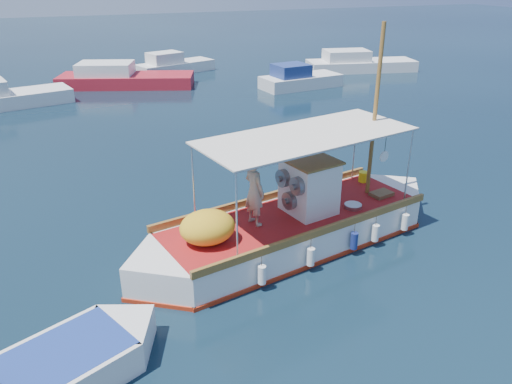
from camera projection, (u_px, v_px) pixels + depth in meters
name	position (u px, v px, depth m)	size (l,w,h in m)	color
ground	(294.00, 237.00, 14.90)	(160.00, 160.00, 0.00)	black
fishing_caique	(292.00, 227.00, 14.31)	(10.00, 4.26, 6.24)	white
bg_boat_n	(122.00, 79.00, 33.52)	(9.25, 5.47, 1.80)	#A41B27
bg_boat_ne	(299.00, 80.00, 33.16)	(5.62, 2.89, 1.80)	silver
bg_boat_e	(358.00, 64.00, 38.55)	(8.60, 4.21, 1.80)	silver
bg_boat_far_n	(173.00, 66.00, 37.81)	(6.25, 3.82, 1.80)	silver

